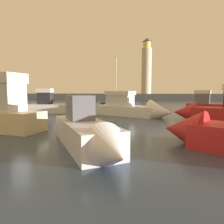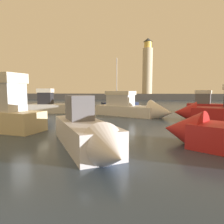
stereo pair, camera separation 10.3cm
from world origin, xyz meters
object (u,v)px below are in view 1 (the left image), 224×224
at_px(lighthouse, 147,68).
at_px(motorboat_4, 89,134).
at_px(motorboat_6, 212,105).
at_px(motorboat_2, 60,106).
at_px(sailboat_moored, 119,105).
at_px(motorboat_3, 136,109).

relative_size(lighthouse, motorboat_4, 2.30).
xyz_separation_m(motorboat_4, motorboat_6, (12.54, 18.27, 0.13)).
xyz_separation_m(lighthouse, motorboat_2, (-14.02, -40.37, -9.28)).
relative_size(motorboat_2, motorboat_6, 1.18).
bearing_deg(motorboat_4, lighthouse, 83.42).
distance_m(motorboat_4, sailboat_moored, 24.88).
bearing_deg(motorboat_3, motorboat_4, -100.46).
height_order(motorboat_3, motorboat_4, motorboat_3).
bearing_deg(sailboat_moored, motorboat_6, -27.58).
relative_size(motorboat_2, motorboat_4, 1.01).
bearing_deg(lighthouse, motorboat_2, -109.15).
relative_size(motorboat_3, motorboat_4, 1.20).
bearing_deg(lighthouse, sailboat_moored, -101.82).
bearing_deg(motorboat_6, motorboat_4, -124.46).
height_order(motorboat_3, motorboat_6, motorboat_6).
xyz_separation_m(motorboat_2, motorboat_4, (7.49, -16.20, -0.06)).
relative_size(lighthouse, motorboat_6, 2.68).
bearing_deg(motorboat_4, motorboat_3, 79.54).
relative_size(motorboat_2, sailboat_moored, 0.92).
bearing_deg(motorboat_3, motorboat_2, 164.66).
relative_size(lighthouse, motorboat_3, 1.91).
height_order(motorboat_4, motorboat_6, motorboat_6).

